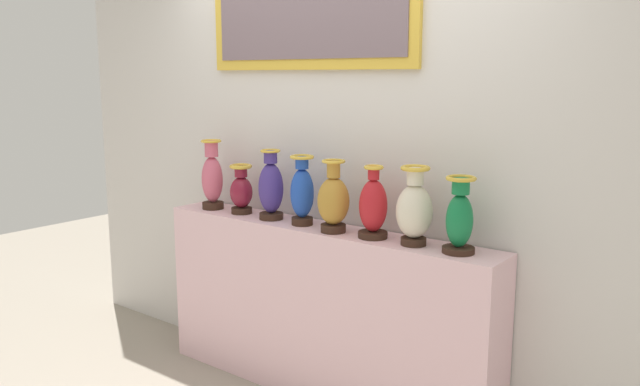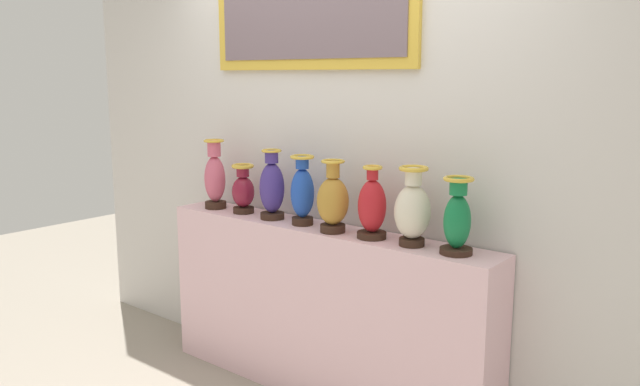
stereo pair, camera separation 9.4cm
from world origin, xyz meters
The scene contains 10 objects.
display_shelf centered at (0.00, 0.00, 0.50)m, with size 2.14×0.29×0.99m, color beige.
back_wall centered at (-0.01, 0.20, 1.43)m, with size 4.49×0.14×2.82m.
vase_rose centered at (-0.84, -0.02, 1.19)m, with size 0.13×0.13×0.44m.
vase_burgundy centered at (-0.60, -0.01, 1.13)m, with size 0.14×0.14×0.30m.
vase_indigo centered at (-0.35, -0.01, 1.18)m, with size 0.15×0.15×0.41m.
vase_sapphire centered at (-0.11, -0.02, 1.18)m, with size 0.14×0.14×0.39m.
vase_ochre centered at (0.13, -0.05, 1.16)m, with size 0.17×0.17×0.39m.
vase_crimson centered at (0.36, -0.02, 1.15)m, with size 0.15×0.15×0.38m.
vase_ivory centered at (0.60, -0.02, 1.17)m, with size 0.18×0.18×0.40m.
vase_emerald centered at (0.84, -0.02, 1.16)m, with size 0.15×0.15×0.37m.
Camera 1 is at (2.14, -2.76, 1.82)m, focal length 36.25 mm.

